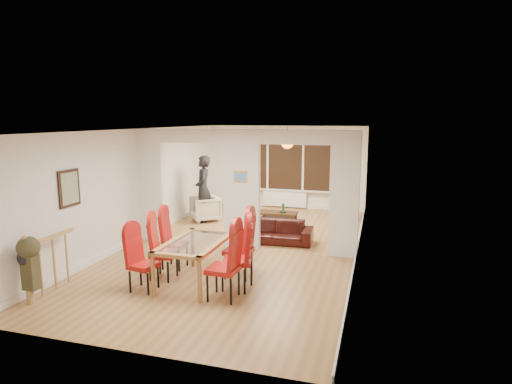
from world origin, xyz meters
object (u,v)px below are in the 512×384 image
at_px(television, 346,211).
at_px(bowl, 283,212).
at_px(coffee_table, 278,216).
at_px(dining_chair_rc, 238,246).
at_px(sofa, 274,231).
at_px(dining_table, 196,262).
at_px(dining_chair_rb, 237,256).
at_px(dining_chair_ra, 223,263).
at_px(bottle, 283,208).
at_px(armchair, 205,209).
at_px(dining_chair_la, 143,261).
at_px(dining_chair_lb, 163,250).
at_px(dining_chair_lc, 174,241).
at_px(person, 203,189).

distance_m(television, bowl, 1.80).
bearing_deg(coffee_table, dining_chair_rc, -86.05).
height_order(sofa, bowl, sofa).
xyz_separation_m(dining_table, dining_chair_rb, (0.78, -0.05, 0.20)).
height_order(dining_chair_rc, bowl, dining_chair_rc).
xyz_separation_m(dining_table, sofa, (0.73, 2.78, -0.12)).
distance_m(dining_table, bowl, 4.85).
distance_m(dining_chair_ra, bottle, 5.26).
bearing_deg(bowl, sofa, -82.81).
bearing_deg(armchair, bottle, 63.49).
xyz_separation_m(dining_chair_la, armchair, (-0.95, 4.84, -0.17)).
bearing_deg(bowl, armchair, -165.63).
relative_size(dining_chair_la, dining_chair_ra, 0.88).
distance_m(dining_chair_lb, dining_chair_lc, 0.57).
height_order(dining_table, bowl, dining_table).
height_order(sofa, coffee_table, sofa).
bearing_deg(dining_chair_rc, bottle, 93.85).
height_order(dining_chair_lb, armchair, dining_chair_lb).
xyz_separation_m(dining_chair_ra, person, (-2.34, 4.70, 0.33)).
relative_size(armchair, television, 0.83).
relative_size(dining_chair_lb, bottle, 3.71).
height_order(sofa, bottle, bottle).
distance_m(dining_chair_la, dining_chair_rb, 1.55).
distance_m(coffee_table, bottle, 0.34).
distance_m(dining_chair_rb, bowl, 4.90).
height_order(dining_table, bottle, dining_table).
xyz_separation_m(dining_chair_ra, sofa, (0.03, 3.28, -0.33)).
relative_size(dining_table, coffee_table, 1.52).
height_order(dining_chair_ra, bowl, dining_chair_ra).
distance_m(person, bowl, 2.29).
bearing_deg(sofa, bowl, 94.53).
relative_size(dining_chair_lc, television, 1.18).
height_order(dining_chair_lc, person, person).
distance_m(dining_chair_lb, coffee_table, 4.97).
xyz_separation_m(dining_chair_lb, bowl, (1.10, 4.81, -0.27)).
xyz_separation_m(dining_chair_lc, dining_chair_rb, (1.48, -0.63, 0.05)).
height_order(dining_chair_rb, bowl, dining_chair_rb).
height_order(dining_chair_la, dining_chair_lc, dining_chair_lc).
relative_size(dining_chair_lc, armchair, 1.42).
height_order(armchair, coffee_table, armchair).
distance_m(sofa, armchair, 2.81).
xyz_separation_m(dining_chair_lc, dining_chair_ra, (1.39, -1.08, 0.05)).
distance_m(dining_chair_lc, person, 3.76).
relative_size(dining_chair_la, dining_chair_lc, 0.97).
xyz_separation_m(dining_chair_la, dining_chair_rc, (1.31, 1.02, 0.06)).
height_order(dining_chair_lb, coffee_table, dining_chair_lb).
bearing_deg(dining_chair_lb, dining_chair_lc, 82.50).
height_order(dining_table, dining_chair_rb, dining_chair_rb).
xyz_separation_m(dining_chair_ra, armchair, (-2.33, 4.79, -0.24)).
height_order(dining_chair_lb, dining_chair_rb, dining_chair_rb).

